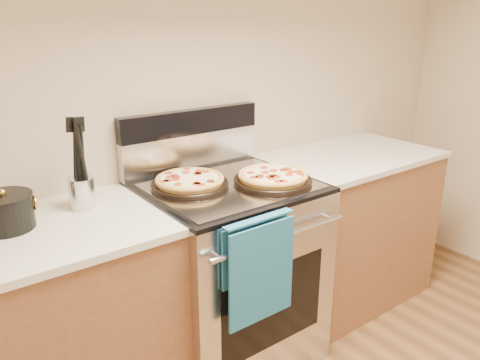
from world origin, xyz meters
TOP-DOWN VIEW (x-y plane):
  - wall_back at (0.00, 2.00)m, footprint 4.00×0.00m
  - range_body at (0.00, 1.65)m, footprint 0.76×0.68m
  - oven_window at (0.00, 1.31)m, footprint 0.56×0.01m
  - cooktop at (0.00, 1.65)m, footprint 0.76×0.68m
  - backsplash_lower at (0.00, 1.96)m, footprint 0.76×0.06m
  - backsplash_upper at (0.00, 1.96)m, footprint 0.76×0.06m
  - oven_handle at (0.00, 1.27)m, footprint 0.70×0.03m
  - dish_towel at (-0.12, 1.27)m, footprint 0.32×0.05m
  - foil_sheet at (0.00, 1.62)m, footprint 0.70×0.55m
  - cabinet_left at (-0.88, 1.68)m, footprint 1.00×0.62m
  - countertop_left at (-0.88, 1.68)m, footprint 1.02×0.64m
  - cabinet_right at (0.88, 1.68)m, footprint 1.00×0.62m
  - countertop_right at (0.88, 1.68)m, footprint 1.02×0.64m
  - pepperoni_pizza_back at (-0.16, 1.72)m, footprint 0.37×0.37m
  - pepperoni_pizza_front at (0.17, 1.54)m, footprint 0.41×0.41m
  - utensil_crock at (-0.62, 1.80)m, footprint 0.12×0.12m
  - saucepan at (-0.91, 1.76)m, footprint 0.22×0.22m

SIDE VIEW (x-z plane):
  - cabinet_left at x=-0.88m, z-range 0.00..0.88m
  - cabinet_right at x=0.88m, z-range 0.00..0.88m
  - range_body at x=0.00m, z-range 0.00..0.90m
  - oven_window at x=0.00m, z-range 0.25..0.65m
  - dish_towel at x=-0.12m, z-range 0.49..0.91m
  - oven_handle at x=0.00m, z-range 0.79..0.81m
  - countertop_left at x=-0.88m, z-range 0.88..0.91m
  - countertop_right at x=0.88m, z-range 0.88..0.91m
  - cooktop at x=0.00m, z-range 0.90..0.92m
  - foil_sheet at x=0.00m, z-range 0.92..0.93m
  - pepperoni_pizza_back at x=-0.16m, z-range 0.93..0.97m
  - pepperoni_pizza_front at x=0.17m, z-range 0.93..0.97m
  - saucepan at x=-0.91m, z-range 0.91..1.03m
  - utensil_crock at x=-0.62m, z-range 0.91..1.04m
  - backsplash_lower at x=0.00m, z-range 0.92..1.10m
  - backsplash_upper at x=0.00m, z-range 1.10..1.22m
  - wall_back at x=0.00m, z-range -0.65..3.35m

